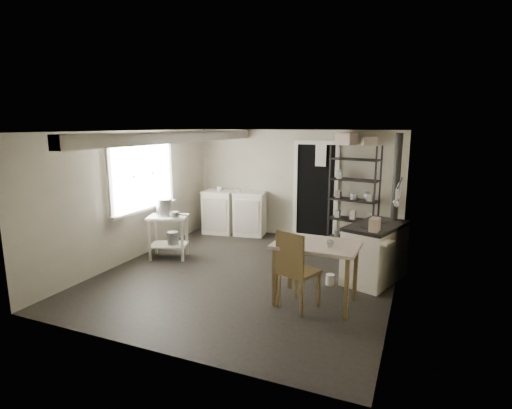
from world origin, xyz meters
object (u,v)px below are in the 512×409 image
at_px(stockpot, 164,207).
at_px(base_cabinets, 235,213).
at_px(stove, 375,253).
at_px(chair, 299,272).
at_px(prep_table, 169,237).
at_px(work_table, 316,276).
at_px(shelf_rack, 354,199).
at_px(flour_sack, 360,239).

bearing_deg(stockpot, base_cabinets, 77.87).
xyz_separation_m(stove, chair, (-0.82, -1.37, 0.04)).
xyz_separation_m(prep_table, work_table, (2.95, -0.81, -0.02)).
height_order(base_cabinets, work_table, base_cabinets).
height_order(prep_table, shelf_rack, shelf_rack).
distance_m(base_cabinets, stove, 3.63).
bearing_deg(base_cabinets, flour_sack, -14.41).
bearing_deg(base_cabinets, stove, -36.16).
relative_size(prep_table, flour_sack, 1.54).
distance_m(stockpot, flour_sack, 3.73).
distance_m(stockpot, stove, 3.71).
xyz_separation_m(stove, flour_sack, (-0.42, 1.40, -0.20)).
bearing_deg(prep_table, shelf_rack, 35.16).
relative_size(stove, chair, 1.07).
bearing_deg(stockpot, flour_sack, 28.14).
bearing_deg(stove, stockpot, -156.41).
height_order(stockpot, stove, stockpot).
distance_m(prep_table, stove, 3.61).
relative_size(prep_table, stockpot, 2.55).
height_order(chair, flour_sack, chair).
distance_m(base_cabinets, shelf_rack, 2.64).
xyz_separation_m(base_cabinets, shelf_rack, (2.59, 0.08, 0.49)).
xyz_separation_m(prep_table, stockpot, (-0.06, -0.00, 0.54)).
bearing_deg(prep_table, stove, 5.27).
distance_m(base_cabinets, chair, 3.88).
height_order(work_table, flour_sack, work_table).
xyz_separation_m(prep_table, chair, (2.78, -1.04, 0.08)).
bearing_deg(prep_table, chair, -20.45).
xyz_separation_m(prep_table, flour_sack, (3.17, 1.73, -0.16)).
height_order(shelf_rack, stove, shelf_rack).
height_order(base_cabinets, flour_sack, base_cabinets).
height_order(prep_table, stockpot, stockpot).
bearing_deg(flour_sack, chair, -98.13).
xyz_separation_m(prep_table, stove, (3.59, 0.33, 0.04)).
xyz_separation_m(base_cabinets, flour_sack, (2.80, -0.28, -0.22)).
bearing_deg(flour_sack, work_table, -95.06).
xyz_separation_m(stockpot, chair, (2.84, -1.03, -0.45)).
bearing_deg(stove, shelf_rack, 128.25).
distance_m(stockpot, shelf_rack, 3.67).
bearing_deg(chair, stove, 79.59).
bearing_deg(shelf_rack, base_cabinets, -167.30).
relative_size(stockpot, base_cabinets, 0.21).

